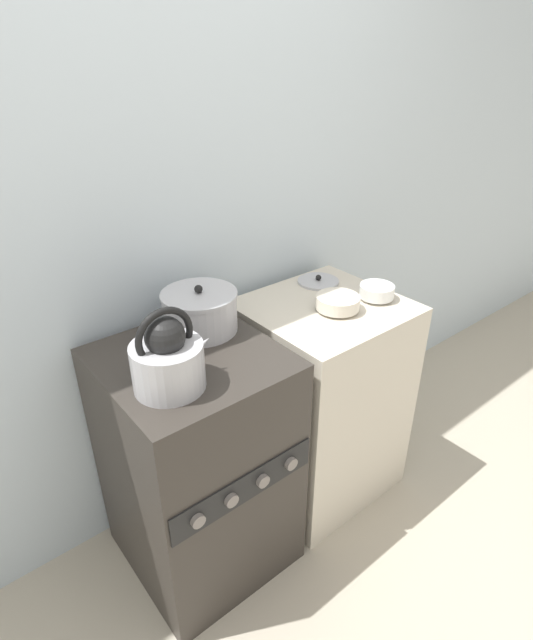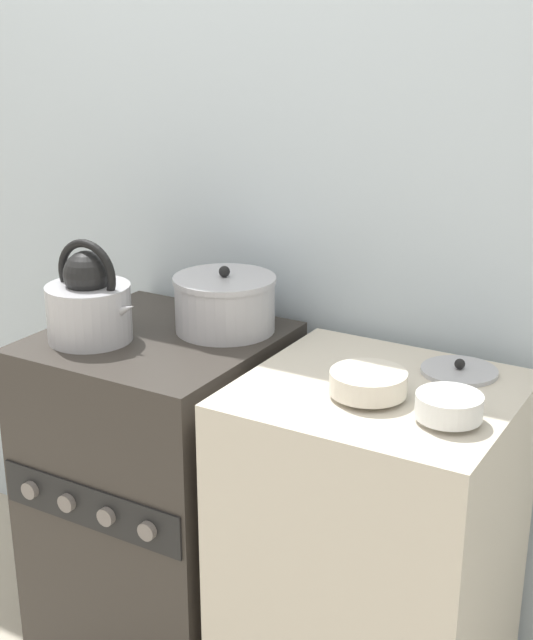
{
  "view_description": "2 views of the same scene",
  "coord_description": "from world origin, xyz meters",
  "px_view_note": "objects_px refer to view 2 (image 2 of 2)",
  "views": [
    {
      "loc": [
        -0.64,
        -0.9,
        1.75
      ],
      "look_at": [
        0.3,
        0.26,
        0.93
      ],
      "focal_mm": 28.0,
      "sensor_mm": 36.0,
      "label": 1
    },
    {
      "loc": [
        1.29,
        -1.37,
        1.66
      ],
      "look_at": [
        0.3,
        0.32,
        0.98
      ],
      "focal_mm": 50.0,
      "sensor_mm": 36.0,
      "label": 2
    }
  ],
  "objects_px": {
    "stove": "(163,495)",
    "small_ceramic_bowl": "(449,407)",
    "kettle": "(89,303)",
    "enamel_bowl": "(368,383)",
    "cooking_pot": "(225,304)",
    "loose_pot_lid": "(459,371)"
  },
  "relations": [
    {
      "from": "cooking_pot",
      "to": "small_ceramic_bowl",
      "type": "bearing_deg",
      "value": -18.07
    },
    {
      "from": "enamel_bowl",
      "to": "cooking_pot",
      "type": "bearing_deg",
      "value": 158.56
    },
    {
      "from": "cooking_pot",
      "to": "enamel_bowl",
      "type": "xyz_separation_m",
      "value": [
        0.48,
        -0.19,
        -0.04
      ]
    },
    {
      "from": "kettle",
      "to": "cooking_pot",
      "type": "bearing_deg",
      "value": 42.49
    },
    {
      "from": "enamel_bowl",
      "to": "small_ceramic_bowl",
      "type": "xyz_separation_m",
      "value": [
        0.19,
        -0.03,
        0.0
      ]
    },
    {
      "from": "small_ceramic_bowl",
      "to": "loose_pot_lid",
      "type": "distance_m",
      "value": 0.27
    },
    {
      "from": "stove",
      "to": "kettle",
      "type": "relative_size",
      "value": 3.54
    },
    {
      "from": "enamel_bowl",
      "to": "kettle",
      "type": "bearing_deg",
      "value": -177.07
    },
    {
      "from": "stove",
      "to": "kettle",
      "type": "bearing_deg",
      "value": -140.48
    },
    {
      "from": "kettle",
      "to": "small_ceramic_bowl",
      "type": "height_order",
      "value": "kettle"
    },
    {
      "from": "stove",
      "to": "cooking_pot",
      "type": "distance_m",
      "value": 0.55
    },
    {
      "from": "stove",
      "to": "small_ceramic_bowl",
      "type": "xyz_separation_m",
      "value": [
        0.79,
        -0.09,
        0.48
      ]
    },
    {
      "from": "kettle",
      "to": "enamel_bowl",
      "type": "distance_m",
      "value": 0.73
    },
    {
      "from": "kettle",
      "to": "small_ceramic_bowl",
      "type": "relative_size",
      "value": 1.9
    },
    {
      "from": "kettle",
      "to": "small_ceramic_bowl",
      "type": "distance_m",
      "value": 0.91
    },
    {
      "from": "stove",
      "to": "enamel_bowl",
      "type": "relative_size",
      "value": 5.48
    },
    {
      "from": "loose_pot_lid",
      "to": "cooking_pot",
      "type": "bearing_deg",
      "value": -176.27
    },
    {
      "from": "small_ceramic_bowl",
      "to": "loose_pot_lid",
      "type": "xyz_separation_m",
      "value": [
        -0.06,
        0.26,
        -0.03
      ]
    },
    {
      "from": "enamel_bowl",
      "to": "loose_pot_lid",
      "type": "bearing_deg",
      "value": 61.69
    },
    {
      "from": "stove",
      "to": "small_ceramic_bowl",
      "type": "distance_m",
      "value": 0.93
    },
    {
      "from": "enamel_bowl",
      "to": "small_ceramic_bowl",
      "type": "bearing_deg",
      "value": -8.85
    },
    {
      "from": "stove",
      "to": "loose_pot_lid",
      "type": "height_order",
      "value": "loose_pot_lid"
    }
  ]
}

